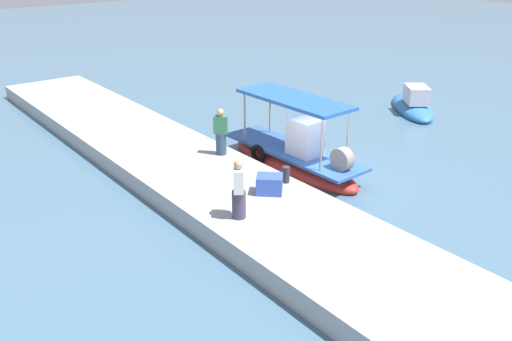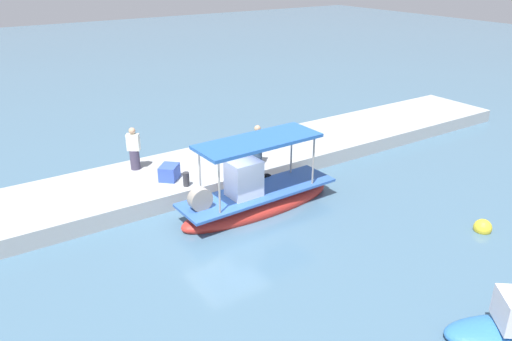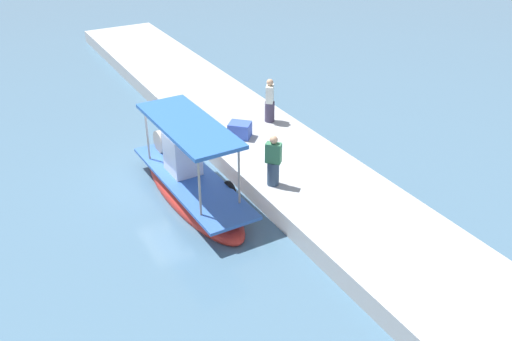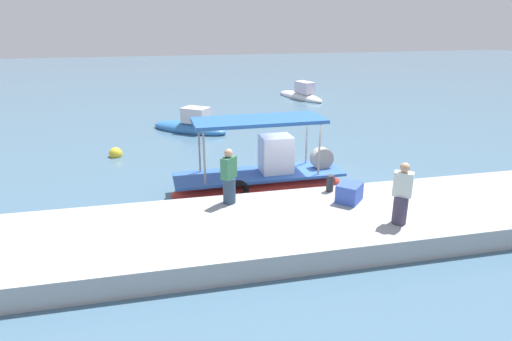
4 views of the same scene
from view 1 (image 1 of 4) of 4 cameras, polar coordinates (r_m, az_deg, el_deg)
name	(u,v)px [view 1 (image 1 of 4)]	position (r m, az deg, el deg)	size (l,w,h in m)	color
ground_plane	(321,180)	(19.14, 6.83, -1.00)	(120.00, 120.00, 0.00)	#466882
dock_quay	(238,200)	(16.86, -1.89, -3.13)	(36.00, 4.01, 0.63)	#A3A8AA
main_fishing_boat	(294,156)	(19.83, 4.04, 1.50)	(6.29, 1.91, 3.03)	red
fisherman_near_bollard	(239,192)	(14.82, -1.83, -2.27)	(0.55, 0.54, 1.73)	#413A52
fisherman_by_crate	(221,134)	(19.34, -3.73, 3.87)	(0.53, 0.53, 1.70)	#2E435C
mooring_bollard	(286,175)	(17.21, 3.18, -0.43)	(0.24, 0.24, 0.54)	#2D2D33
cargo_crate	(269,184)	(16.48, 1.43, -1.46)	(0.78, 0.63, 0.57)	#3654BB
marker_buoy	(303,106)	(27.28, 4.96, 6.78)	(0.60, 0.60, 0.60)	yellow
moored_boat_near	(413,106)	(27.79, 16.20, 6.57)	(4.60, 4.09, 1.59)	#3072B9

